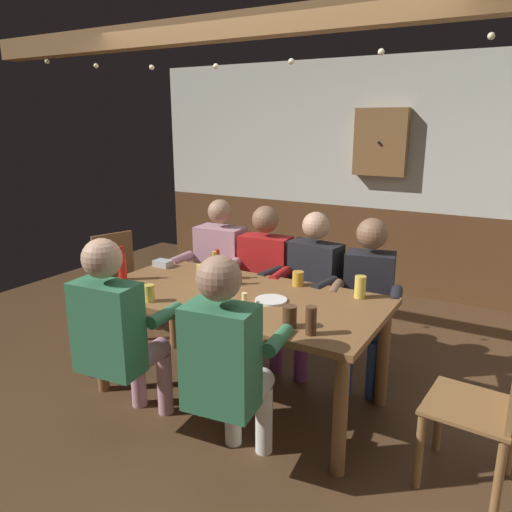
{
  "coord_description": "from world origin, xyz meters",
  "views": [
    {
      "loc": [
        1.67,
        -2.48,
        1.88
      ],
      "look_at": [
        0.0,
        0.43,
        0.97
      ],
      "focal_mm": 34.97,
      "sensor_mm": 36.0,
      "label": 1
    }
  ],
  "objects_px": {
    "table_candle": "(245,299)",
    "pint_glass_2": "(360,287)",
    "person_2": "(309,283)",
    "bottle_1": "(218,267)",
    "person_0": "(217,266)",
    "plate_0": "(271,300)",
    "pint_glass_4": "(202,273)",
    "person_1": "(261,274)",
    "condiment_caddy": "(163,263)",
    "pint_glass_0": "(298,279)",
    "bottle_0": "(215,272)",
    "person_3": "(368,293)",
    "wall_dart_cabinet": "(381,142)",
    "pint_glass_5": "(311,321)",
    "person_4": "(117,329)",
    "person_5": "(227,359)",
    "bottle_2": "(122,266)",
    "chair_empty_near_left": "(488,407)",
    "dining_table": "(237,308)",
    "chair_empty_near_right": "(121,278)",
    "pint_glass_3": "(149,293)",
    "pint_glass_1": "(290,317)"
  },
  "relations": [
    {
      "from": "person_5",
      "to": "bottle_2",
      "type": "relative_size",
      "value": 5.07
    },
    {
      "from": "person_3",
      "to": "condiment_caddy",
      "type": "bearing_deg",
      "value": 4.48
    },
    {
      "from": "pint_glass_2",
      "to": "pint_glass_5",
      "type": "xyz_separation_m",
      "value": [
        -0.04,
        -0.7,
        0.01
      ]
    },
    {
      "from": "person_2",
      "to": "bottle_1",
      "type": "xyz_separation_m",
      "value": [
        -0.51,
        -0.49,
        0.18
      ]
    },
    {
      "from": "pint_glass_0",
      "to": "condiment_caddy",
      "type": "bearing_deg",
      "value": -174.95
    },
    {
      "from": "condiment_caddy",
      "to": "pint_glass_4",
      "type": "relative_size",
      "value": 1.08
    },
    {
      "from": "dining_table",
      "to": "table_candle",
      "type": "height_order",
      "value": "table_candle"
    },
    {
      "from": "table_candle",
      "to": "wall_dart_cabinet",
      "type": "distance_m",
      "value": 2.94
    },
    {
      "from": "table_candle",
      "to": "pint_glass_5",
      "type": "relative_size",
      "value": 0.5
    },
    {
      "from": "table_candle",
      "to": "bottle_0",
      "type": "height_order",
      "value": "bottle_0"
    },
    {
      "from": "person_1",
      "to": "pint_glass_5",
      "type": "xyz_separation_m",
      "value": [
        0.9,
        -1.06,
        0.16
      ]
    },
    {
      "from": "person_1",
      "to": "condiment_caddy",
      "type": "xyz_separation_m",
      "value": [
        -0.65,
        -0.44,
        0.11
      ]
    },
    {
      "from": "person_2",
      "to": "person_4",
      "type": "distance_m",
      "value": 1.54
    },
    {
      "from": "person_1",
      "to": "condiment_caddy",
      "type": "bearing_deg",
      "value": 29.8
    },
    {
      "from": "chair_empty_near_left",
      "to": "bottle_0",
      "type": "distance_m",
      "value": 1.87
    },
    {
      "from": "bottle_1",
      "to": "wall_dart_cabinet",
      "type": "bearing_deg",
      "value": 79.96
    },
    {
      "from": "pint_glass_0",
      "to": "person_5",
      "type": "bearing_deg",
      "value": -84.11
    },
    {
      "from": "table_candle",
      "to": "pint_glass_2",
      "type": "bearing_deg",
      "value": 40.08
    },
    {
      "from": "person_3",
      "to": "bottle_2",
      "type": "bearing_deg",
      "value": 17.01
    },
    {
      "from": "plate_0",
      "to": "pint_glass_0",
      "type": "distance_m",
      "value": 0.38
    },
    {
      "from": "person_4",
      "to": "wall_dart_cabinet",
      "type": "height_order",
      "value": "wall_dart_cabinet"
    },
    {
      "from": "person_2",
      "to": "plate_0",
      "type": "height_order",
      "value": "person_2"
    },
    {
      "from": "person_5",
      "to": "pint_glass_0",
      "type": "relative_size",
      "value": 12.46
    },
    {
      "from": "table_candle",
      "to": "person_4",
      "type": "bearing_deg",
      "value": -133.5
    },
    {
      "from": "person_4",
      "to": "wall_dart_cabinet",
      "type": "distance_m",
      "value": 3.55
    },
    {
      "from": "chair_empty_near_right",
      "to": "pint_glass_5",
      "type": "xyz_separation_m",
      "value": [
        2.29,
        -0.87,
        0.37
      ]
    },
    {
      "from": "dining_table",
      "to": "pint_glass_5",
      "type": "xyz_separation_m",
      "value": [
        0.68,
        -0.35,
        0.17
      ]
    },
    {
      "from": "person_3",
      "to": "person_1",
      "type": "bearing_deg",
      "value": -11.55
    },
    {
      "from": "bottle_2",
      "to": "pint_glass_1",
      "type": "distance_m",
      "value": 1.45
    },
    {
      "from": "condiment_caddy",
      "to": "pint_glass_5",
      "type": "xyz_separation_m",
      "value": [
        1.55,
        -0.62,
        0.05
      ]
    },
    {
      "from": "pint_glass_2",
      "to": "wall_dart_cabinet",
      "type": "xyz_separation_m",
      "value": [
        -0.59,
        2.32,
        0.83
      ]
    },
    {
      "from": "bottle_1",
      "to": "pint_glass_4",
      "type": "relative_size",
      "value": 1.72
    },
    {
      "from": "chair_empty_near_left",
      "to": "person_3",
      "type": "bearing_deg",
      "value": 51.95
    },
    {
      "from": "person_0",
      "to": "plate_0",
      "type": "xyz_separation_m",
      "value": [
        0.91,
        -0.72,
        0.08
      ]
    },
    {
      "from": "person_0",
      "to": "pint_glass_0",
      "type": "bearing_deg",
      "value": 156.06
    },
    {
      "from": "person_4",
      "to": "person_5",
      "type": "xyz_separation_m",
      "value": [
        0.78,
        -0.01,
        0.01
      ]
    },
    {
      "from": "pint_glass_4",
      "to": "bottle_0",
      "type": "bearing_deg",
      "value": -5.24
    },
    {
      "from": "person_1",
      "to": "pint_glass_1",
      "type": "height_order",
      "value": "person_1"
    },
    {
      "from": "person_0",
      "to": "person_5",
      "type": "bearing_deg",
      "value": 122.17
    },
    {
      "from": "person_5",
      "to": "bottle_1",
      "type": "xyz_separation_m",
      "value": [
        -0.68,
        0.93,
        0.15
      ]
    },
    {
      "from": "chair_empty_near_right",
      "to": "pint_glass_0",
      "type": "height_order",
      "value": "chair_empty_near_right"
    },
    {
      "from": "condiment_caddy",
      "to": "pint_glass_0",
      "type": "xyz_separation_m",
      "value": [
        1.14,
        0.1,
        0.03
      ]
    },
    {
      "from": "bottle_0",
      "to": "pint_glass_3",
      "type": "distance_m",
      "value": 0.51
    },
    {
      "from": "person_3",
      "to": "wall_dart_cabinet",
      "type": "bearing_deg",
      "value": -85.85
    },
    {
      "from": "pint_glass_2",
      "to": "person_1",
      "type": "bearing_deg",
      "value": 158.86
    },
    {
      "from": "chair_empty_near_left",
      "to": "wall_dart_cabinet",
      "type": "distance_m",
      "value": 3.37
    },
    {
      "from": "wall_dart_cabinet",
      "to": "chair_empty_near_right",
      "type": "bearing_deg",
      "value": -128.96
    },
    {
      "from": "bottle_2",
      "to": "pint_glass_0",
      "type": "relative_size",
      "value": 2.46
    },
    {
      "from": "person_2",
      "to": "pint_glass_4",
      "type": "height_order",
      "value": "person_2"
    },
    {
      "from": "condiment_caddy",
      "to": "bottle_0",
      "type": "height_order",
      "value": "bottle_0"
    }
  ]
}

